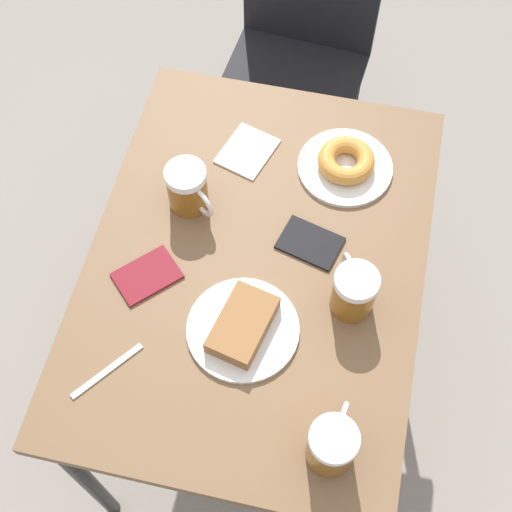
{
  "coord_description": "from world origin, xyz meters",
  "views": [
    {
      "loc": [
        0.15,
        -0.69,
        2.06
      ],
      "look_at": [
        0.0,
        0.0,
        0.79
      ],
      "focal_mm": 50.0,
      "sensor_mm": 36.0,
      "label": 1
    }
  ],
  "objects_px": {
    "chair": "(301,37)",
    "beer_mug_left": "(188,188)",
    "plate_with_cake": "(243,327)",
    "passport_near_edge": "(310,243)",
    "beer_mug_right": "(332,444)",
    "napkin_folded": "(247,151)",
    "fork": "(107,371)",
    "beer_mug_center": "(354,291)",
    "passport_far_edge": "(147,275)",
    "plate_with_donut": "(346,163)"
  },
  "relations": [
    {
      "from": "plate_with_cake",
      "to": "beer_mug_left",
      "type": "xyz_separation_m",
      "value": [
        -0.18,
        0.27,
        0.04
      ]
    },
    {
      "from": "fork",
      "to": "passport_near_edge",
      "type": "height_order",
      "value": "passport_near_edge"
    },
    {
      "from": "chair",
      "to": "fork",
      "type": "xyz_separation_m",
      "value": [
        -0.17,
        -1.17,
        0.21
      ]
    },
    {
      "from": "plate_with_cake",
      "to": "passport_far_edge",
      "type": "height_order",
      "value": "plate_with_cake"
    },
    {
      "from": "plate_with_cake",
      "to": "fork",
      "type": "distance_m",
      "value": 0.27
    },
    {
      "from": "plate_with_cake",
      "to": "beer_mug_center",
      "type": "bearing_deg",
      "value": 27.89
    },
    {
      "from": "beer_mug_center",
      "to": "chair",
      "type": "bearing_deg",
      "value": 105.93
    },
    {
      "from": "fork",
      "to": "passport_far_edge",
      "type": "relative_size",
      "value": 0.9
    },
    {
      "from": "napkin_folded",
      "to": "chair",
      "type": "bearing_deg",
      "value": 87.8
    },
    {
      "from": "plate_with_donut",
      "to": "beer_mug_left",
      "type": "relative_size",
      "value": 1.85
    },
    {
      "from": "plate_with_donut",
      "to": "fork",
      "type": "distance_m",
      "value": 0.68
    },
    {
      "from": "chair",
      "to": "passport_far_edge",
      "type": "xyz_separation_m",
      "value": [
        -0.15,
        -0.95,
        0.21
      ]
    },
    {
      "from": "beer_mug_center",
      "to": "napkin_folded",
      "type": "relative_size",
      "value": 0.8
    },
    {
      "from": "plate_with_cake",
      "to": "napkin_folded",
      "type": "height_order",
      "value": "plate_with_cake"
    },
    {
      "from": "plate_with_cake",
      "to": "passport_near_edge",
      "type": "distance_m",
      "value": 0.24
    },
    {
      "from": "passport_near_edge",
      "to": "plate_with_cake",
      "type": "bearing_deg",
      "value": -112.75
    },
    {
      "from": "fork",
      "to": "passport_far_edge",
      "type": "xyz_separation_m",
      "value": [
        0.02,
        0.21,
        0.0
      ]
    },
    {
      "from": "beer_mug_right",
      "to": "napkin_folded",
      "type": "relative_size",
      "value": 0.83
    },
    {
      "from": "beer_mug_right",
      "to": "fork",
      "type": "height_order",
      "value": "beer_mug_right"
    },
    {
      "from": "beer_mug_left",
      "to": "plate_with_donut",
      "type": "bearing_deg",
      "value": 27.6
    },
    {
      "from": "chair",
      "to": "beer_mug_left",
      "type": "height_order",
      "value": "chair"
    },
    {
      "from": "plate_with_donut",
      "to": "passport_near_edge",
      "type": "xyz_separation_m",
      "value": [
        -0.04,
        -0.21,
        -0.02
      ]
    },
    {
      "from": "beer_mug_left",
      "to": "passport_far_edge",
      "type": "xyz_separation_m",
      "value": [
        -0.04,
        -0.19,
        -0.05
      ]
    },
    {
      "from": "beer_mug_left",
      "to": "passport_far_edge",
      "type": "bearing_deg",
      "value": -101.5
    },
    {
      "from": "plate_with_cake",
      "to": "beer_mug_left",
      "type": "relative_size",
      "value": 1.95
    },
    {
      "from": "beer_mug_center",
      "to": "passport_near_edge",
      "type": "relative_size",
      "value": 0.86
    },
    {
      "from": "beer_mug_left",
      "to": "passport_near_edge",
      "type": "xyz_separation_m",
      "value": [
        0.27,
        -0.04,
        -0.05
      ]
    },
    {
      "from": "plate_with_donut",
      "to": "beer_mug_left",
      "type": "height_order",
      "value": "beer_mug_left"
    },
    {
      "from": "beer_mug_left",
      "to": "beer_mug_center",
      "type": "bearing_deg",
      "value": -23.33
    },
    {
      "from": "beer_mug_right",
      "to": "passport_near_edge",
      "type": "height_order",
      "value": "beer_mug_right"
    },
    {
      "from": "napkin_folded",
      "to": "beer_mug_right",
      "type": "bearing_deg",
      "value": -64.83
    },
    {
      "from": "passport_far_edge",
      "to": "fork",
      "type": "bearing_deg",
      "value": -94.19
    },
    {
      "from": "beer_mug_right",
      "to": "napkin_folded",
      "type": "height_order",
      "value": "beer_mug_right"
    },
    {
      "from": "beer_mug_left",
      "to": "fork",
      "type": "distance_m",
      "value": 0.41
    },
    {
      "from": "beer_mug_center",
      "to": "napkin_folded",
      "type": "xyz_separation_m",
      "value": [
        -0.29,
        0.32,
        -0.05
      ]
    },
    {
      "from": "beer_mug_right",
      "to": "napkin_folded",
      "type": "bearing_deg",
      "value": 115.17
    },
    {
      "from": "fork",
      "to": "beer_mug_right",
      "type": "bearing_deg",
      "value": -7.78
    },
    {
      "from": "chair",
      "to": "beer_mug_center",
      "type": "height_order",
      "value": "chair"
    },
    {
      "from": "beer_mug_center",
      "to": "napkin_folded",
      "type": "bearing_deg",
      "value": 131.44
    },
    {
      "from": "beer_mug_right",
      "to": "passport_near_edge",
      "type": "xyz_separation_m",
      "value": [
        -0.11,
        0.42,
        -0.05
      ]
    },
    {
      "from": "beer_mug_center",
      "to": "beer_mug_right",
      "type": "distance_m",
      "value": 0.3
    },
    {
      "from": "chair",
      "to": "passport_far_edge",
      "type": "relative_size",
      "value": 6.09
    },
    {
      "from": "fork",
      "to": "passport_near_edge",
      "type": "relative_size",
      "value": 0.94
    },
    {
      "from": "beer_mug_left",
      "to": "passport_near_edge",
      "type": "distance_m",
      "value": 0.28
    },
    {
      "from": "chair",
      "to": "fork",
      "type": "bearing_deg",
      "value": -93.04
    },
    {
      "from": "beer_mug_left",
      "to": "beer_mug_right",
      "type": "bearing_deg",
      "value": -50.4
    },
    {
      "from": "beer_mug_right",
      "to": "passport_far_edge",
      "type": "height_order",
      "value": "beer_mug_right"
    },
    {
      "from": "beer_mug_right",
      "to": "passport_near_edge",
      "type": "distance_m",
      "value": 0.44
    },
    {
      "from": "plate_with_cake",
      "to": "passport_far_edge",
      "type": "xyz_separation_m",
      "value": [
        -0.22,
        0.07,
        -0.01
      ]
    },
    {
      "from": "plate_with_donut",
      "to": "beer_mug_left",
      "type": "xyz_separation_m",
      "value": [
        -0.31,
        -0.16,
        0.04
      ]
    }
  ]
}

